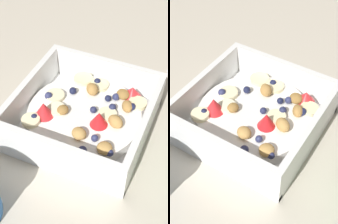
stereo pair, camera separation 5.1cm
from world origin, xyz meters
The scene contains 2 objects.
ground_plane centered at (0.00, 0.00, 0.00)m, with size 2.40×2.40×0.00m, color beige.
fruit_bowl centered at (0.01, -0.02, 0.02)m, with size 0.20×0.20×0.06m.
Camera 2 is at (-0.17, 0.29, 0.40)m, focal length 52.64 mm.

